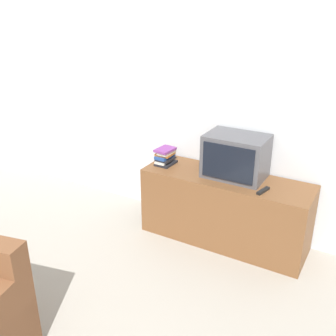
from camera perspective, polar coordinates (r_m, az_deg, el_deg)
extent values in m
cube|color=silver|center=(4.18, 1.10, 9.90)|extent=(9.00, 0.06, 2.60)
cube|color=brown|center=(3.96, 8.21, -5.94)|extent=(1.64, 0.53, 0.70)
cube|color=#4C4C51|center=(3.76, 9.83, 1.72)|extent=(0.57, 0.40, 0.41)
cube|color=black|center=(3.58, 8.66, 0.70)|extent=(0.49, 0.01, 0.33)
cube|color=black|center=(4.06, -0.30, 0.72)|extent=(0.17, 0.22, 0.02)
cube|color=silver|center=(4.06, -0.56, 1.06)|extent=(0.11, 0.20, 0.02)
cube|color=black|center=(4.05, -0.39, 1.34)|extent=(0.15, 0.19, 0.02)
cube|color=#23478E|center=(4.05, -0.46, 1.73)|extent=(0.14, 0.22, 0.03)
cube|color=#995623|center=(4.04, -0.43, 2.06)|extent=(0.16, 0.17, 0.02)
cube|color=silver|center=(4.02, -0.22, 2.35)|extent=(0.12, 0.21, 0.03)
cube|color=#7A3884|center=(4.01, -0.42, 2.68)|extent=(0.17, 0.22, 0.02)
cube|color=black|center=(3.57, 13.64, -3.22)|extent=(0.08, 0.17, 0.02)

